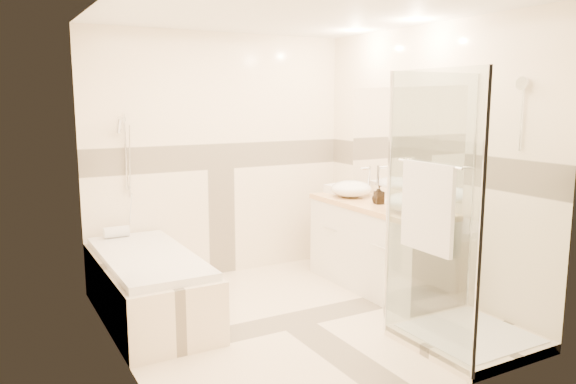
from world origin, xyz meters
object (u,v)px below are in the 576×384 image
shower_enclosure (453,279)px  vessel_sink_far (408,202)px  vanity (378,246)px  vessel_sink_near (351,189)px  bathtub (148,283)px  amenity_bottle_a (379,195)px  amenity_bottle_b (378,196)px

shower_enclosure → vessel_sink_far: 0.97m
vanity → vessel_sink_near: size_ratio=3.89×
vessel_sink_far → vessel_sink_near: bearing=90.0°
bathtub → vanity: vanity is taller
vanity → amenity_bottle_a: 0.51m
bathtub → vanity: size_ratio=1.05×
vessel_sink_far → amenity_bottle_b: bearing=90.0°
amenity_bottle_b → vessel_sink_near: bearing=90.0°
shower_enclosure → vessel_sink_near: shower_enclosure is taller
amenity_bottle_b → vessel_sink_far: bearing=-90.0°
shower_enclosure → amenity_bottle_a: 1.35m
amenity_bottle_a → bathtub: bearing=170.0°
shower_enclosure → vessel_sink_far: (0.27, 0.83, 0.43)m
bathtub → vessel_sink_far: size_ratio=4.07×
vanity → bathtub: bearing=170.8°
shower_enclosure → amenity_bottle_a: (0.27, 1.25, 0.43)m
bathtub → shower_enclosure: shower_enclosure is taller
amenity_bottle_a → amenity_bottle_b: 0.03m
amenity_bottle_b → bathtub: bearing=170.6°
shower_enclosure → amenity_bottle_b: bearing=77.9°
vessel_sink_near → amenity_bottle_a: (0.00, -0.45, 0.01)m
shower_enclosure → amenity_bottle_b: size_ratio=14.44×
amenity_bottle_a → vessel_sink_near: bearing=90.0°
vessel_sink_near → vessel_sink_far: bearing=-90.0°
vanity → amenity_bottle_a: (-0.02, -0.02, 0.51)m
shower_enclosure → vessel_sink_far: size_ratio=4.88×
bathtub → vessel_sink_near: 2.22m
shower_enclosure → vanity: bearing=77.0°
vanity → shower_enclosure: (-0.29, -1.27, 0.08)m
vessel_sink_near → amenity_bottle_b: (0.00, -0.43, -0.01)m
bathtub → vanity: bearing=-9.2°
vessel_sink_far → amenity_bottle_a: amenity_bottle_a is taller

